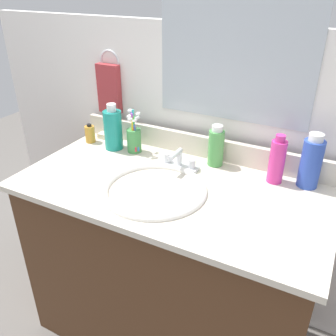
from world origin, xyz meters
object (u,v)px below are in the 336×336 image
at_px(hand_towel, 109,89).
at_px(bottle_oil_amber, 90,134).
at_px(bottle_shampoo_blue, 311,162).
at_px(cup_green, 134,139).
at_px(soap_bar, 106,136).
at_px(bottle_mouthwash_teal, 113,129).
at_px(faucet, 179,162).
at_px(bottle_soap_pink, 277,161).
at_px(bottle_toner_green, 216,147).

distance_m(hand_towel, bottle_oil_amber, 0.22).
distance_m(hand_towel, bottle_shampoo_blue, 0.92).
bearing_deg(cup_green, soap_bar, 163.38).
relative_size(hand_towel, bottle_oil_amber, 2.56).
bearing_deg(bottle_mouthwash_teal, faucet, -6.23).
relative_size(hand_towel, soap_bar, 3.44).
distance_m(bottle_soap_pink, bottle_shampoo_blue, 0.11).
relative_size(bottle_mouthwash_teal, cup_green, 1.07).
relative_size(bottle_mouthwash_teal, bottle_shampoo_blue, 1.00).
relative_size(bottle_soap_pink, bottle_mouthwash_teal, 0.92).
relative_size(bottle_oil_amber, bottle_toner_green, 0.51).
bearing_deg(bottle_soap_pink, bottle_oil_amber, -177.98).
distance_m(bottle_soap_pink, bottle_mouthwash_teal, 0.69).
xyz_separation_m(bottle_soap_pink, bottle_oil_amber, (-0.83, -0.03, -0.05)).
xyz_separation_m(bottle_oil_amber, bottle_mouthwash_teal, (0.14, -0.01, 0.05)).
height_order(hand_towel, bottle_soap_pink, hand_towel).
relative_size(cup_green, soap_bar, 2.96).
height_order(bottle_soap_pink, bottle_toner_green, bottle_soap_pink).
relative_size(bottle_toner_green, soap_bar, 2.62).
bearing_deg(faucet, bottle_toner_green, 39.58).
xyz_separation_m(faucet, bottle_toner_green, (0.12, 0.10, 0.05)).
height_order(hand_towel, bottle_mouthwash_teal, hand_towel).
height_order(bottle_soap_pink, bottle_shampoo_blue, bottle_shampoo_blue).
xyz_separation_m(bottle_soap_pink, bottle_mouthwash_teal, (-0.69, -0.03, 0.00)).
xyz_separation_m(bottle_toner_green, soap_bar, (-0.55, 0.01, -0.07)).
relative_size(faucet, cup_green, 0.84).
height_order(faucet, bottle_mouthwash_teal, bottle_mouthwash_teal).
height_order(bottle_toner_green, bottle_shampoo_blue, bottle_shampoo_blue).
relative_size(bottle_soap_pink, bottle_toner_green, 1.10).
relative_size(bottle_shampoo_blue, cup_green, 1.07).
relative_size(faucet, bottle_soap_pink, 0.87).
relative_size(faucet, bottle_mouthwash_teal, 0.79).
xyz_separation_m(faucet, cup_green, (-0.24, 0.05, 0.03)).
bearing_deg(hand_towel, bottle_shampoo_blue, -4.39).
height_order(hand_towel, bottle_oil_amber, hand_towel).
bearing_deg(faucet, hand_towel, 159.26).
bearing_deg(bottle_soap_pink, faucet, -168.80).
bearing_deg(bottle_oil_amber, soap_bar, 60.64).
bearing_deg(bottle_mouthwash_teal, soap_bar, 144.42).
bearing_deg(faucet, bottle_oil_amber, 174.89).
bearing_deg(hand_towel, soap_bar, -88.49).
relative_size(bottle_soap_pink, bottle_oil_amber, 2.15).
xyz_separation_m(bottle_toner_green, bottle_shampoo_blue, (0.35, -0.00, 0.02)).
xyz_separation_m(bottle_mouthwash_teal, bottle_shampoo_blue, (0.80, 0.06, 0.01)).
bearing_deg(faucet, cup_green, 168.41).
xyz_separation_m(hand_towel, bottle_shampoo_blue, (0.90, -0.07, -0.13)).
xyz_separation_m(bottle_soap_pink, bottle_shampoo_blue, (0.11, 0.02, 0.01)).
bearing_deg(soap_bar, bottle_toner_green, -1.12).
distance_m(bottle_shampoo_blue, soap_bar, 0.91).
distance_m(bottle_toner_green, cup_green, 0.36).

